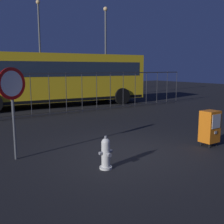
% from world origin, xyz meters
% --- Properties ---
extents(ground_plane, '(60.00, 60.00, 0.00)m').
position_xyz_m(ground_plane, '(0.00, 0.00, 0.00)').
color(ground_plane, black).
extents(fire_hydrant, '(0.33, 0.32, 0.75)m').
position_xyz_m(fire_hydrant, '(-1.13, -0.61, 0.35)').
color(fire_hydrant, silver).
rests_on(fire_hydrant, ground_plane).
extents(newspaper_box_primary, '(0.48, 0.42, 1.02)m').
position_xyz_m(newspaper_box_primary, '(2.29, -0.81, 0.57)').
color(newspaper_box_primary, black).
rests_on(newspaper_box_primary, ground_plane).
extents(stop_sign, '(0.71, 0.31, 2.23)m').
position_xyz_m(stop_sign, '(-2.59, 1.16, 1.60)').
color(stop_sign, '#4C4F54').
rests_on(stop_sign, ground_plane).
extents(fence_barrier, '(18.03, 0.04, 2.00)m').
position_xyz_m(fence_barrier, '(0.00, 6.48, 1.02)').
color(fence_barrier, '#2D2D33').
rests_on(fence_barrier, ground_plane).
extents(bus_near, '(10.71, 3.69, 3.00)m').
position_xyz_m(bus_near, '(2.13, 9.48, 1.71)').
color(bus_near, gold).
rests_on(bus_near, ground_plane).
extents(street_light_near_left, '(0.32, 0.32, 7.35)m').
position_xyz_m(street_light_near_left, '(3.43, 15.67, 4.24)').
color(street_light_near_left, '#4C4F54').
rests_on(street_light_near_left, ground_plane).
extents(street_light_near_right, '(0.32, 0.32, 6.66)m').
position_xyz_m(street_light_near_right, '(7.20, 11.99, 3.89)').
color(street_light_near_right, '#4C4F54').
rests_on(street_light_near_right, ground_plane).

